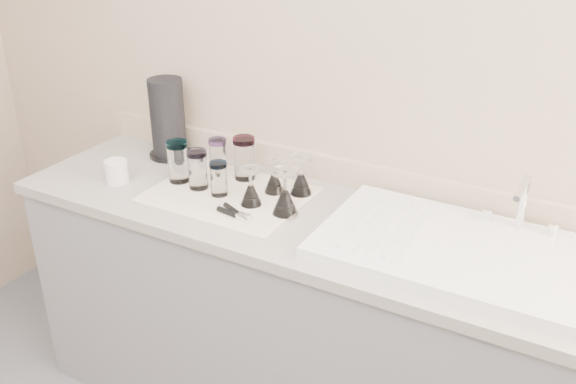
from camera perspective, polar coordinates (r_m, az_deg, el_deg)
The scene contains 15 objects.
counter_unit at distance 2.42m, azimuth 0.61°, elevation -11.29°, with size 2.06×0.62×0.90m.
sink_unit at distance 2.00m, azimuth 14.79°, elevation -4.91°, with size 0.82×0.50×0.22m.
dish_towel at distance 2.30m, azimuth -5.30°, elevation -0.23°, with size 0.55×0.42×0.01m, color white.
tumbler_cyan at distance 2.45m, azimuth -6.24°, elevation 3.23°, with size 0.07×0.07×0.13m.
tumbler_purple at distance 2.38m, azimuth -3.90°, elevation 3.04°, with size 0.08×0.08×0.16m.
tumbler_magenta at distance 2.39m, azimuth -9.75°, elevation 2.71°, with size 0.08×0.08×0.16m.
tumbler_blue at distance 2.33m, azimuth -8.03°, elevation 2.02°, with size 0.07×0.07×0.14m.
tumbler_lavender at distance 2.27m, azimuth -6.19°, elevation 1.21°, with size 0.06×0.06×0.12m.
goblet_back_left at distance 2.29m, azimuth -1.25°, elevation 1.04°, with size 0.07×0.07×0.13m.
goblet_back_right at distance 2.27m, azimuth 1.16°, elevation 0.97°, with size 0.08×0.08×0.14m.
goblet_front_left at distance 2.20m, azimuth -3.32°, elevation -0.01°, with size 0.08×0.08×0.13m.
goblet_front_right at distance 2.13m, azimuth -0.26°, elevation -0.63°, with size 0.09×0.09×0.16m.
can_opener at distance 2.14m, azimuth -4.69°, elevation -1.93°, with size 0.15×0.08×0.02m.
white_mug at distance 2.46m, azimuth -15.03°, elevation 1.79°, with size 0.13×0.10×0.09m.
paper_towel_roll at distance 2.61m, azimuth -10.64°, elevation 6.37°, with size 0.17×0.17×0.32m.
Camera 1 is at (0.92, -0.49, 1.92)m, focal length 40.00 mm.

